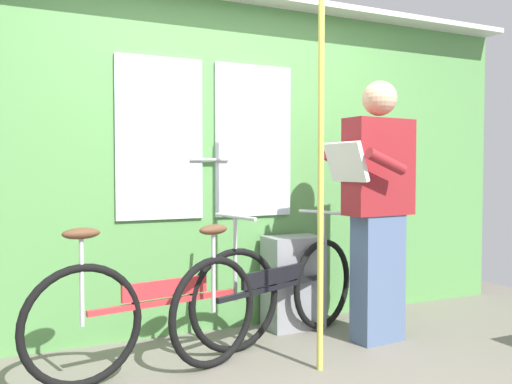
# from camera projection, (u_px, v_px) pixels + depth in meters

# --- Properties ---
(train_door_wall) EXTENTS (4.95, 0.28, 2.39)m
(train_door_wall) POSITION_uv_depth(u_px,v_px,m) (232.00, 157.00, 3.92)
(train_door_wall) COLOR #56934C
(train_door_wall) RESTS_ON ground_plane
(bicycle_near_door) EXTENTS (1.60, 0.48, 0.87)m
(bicycle_near_door) POSITION_uv_depth(u_px,v_px,m) (164.00, 308.00, 3.10)
(bicycle_near_door) COLOR black
(bicycle_near_door) RESTS_ON ground_plane
(bicycle_leaning_behind) EXTENTS (1.61, 0.74, 0.86)m
(bicycle_leaning_behind) POSITION_uv_depth(u_px,v_px,m) (273.00, 293.00, 3.51)
(bicycle_leaning_behind) COLOR black
(bicycle_leaning_behind) RESTS_ON ground_plane
(passenger_reading_newspaper) EXTENTS (0.60, 0.53, 1.74)m
(passenger_reading_newspaper) POSITION_uv_depth(u_px,v_px,m) (377.00, 204.00, 3.58)
(passenger_reading_newspaper) COLOR slate
(passenger_reading_newspaper) RESTS_ON ground_plane
(trash_bin_by_wall) EXTENTS (0.40, 0.28, 0.67)m
(trash_bin_by_wall) POSITION_uv_depth(u_px,v_px,m) (293.00, 282.00, 3.93)
(trash_bin_by_wall) COLOR gray
(trash_bin_by_wall) RESTS_ON ground_plane
(handrail_pole) EXTENTS (0.04, 0.04, 2.35)m
(handrail_pole) POSITION_uv_depth(u_px,v_px,m) (321.00, 166.00, 3.05)
(handrail_pole) COLOR #C6C14C
(handrail_pole) RESTS_ON ground_plane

